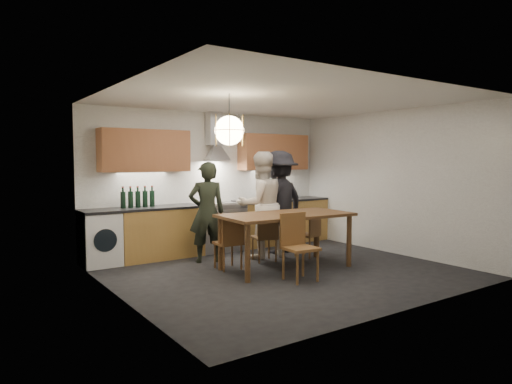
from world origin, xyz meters
TOP-DOWN VIEW (x-y plane):
  - ground at (0.00, 0.00)m, footprint 5.00×5.00m
  - room_shell at (0.00, 0.00)m, footprint 5.02×4.52m
  - counter_run at (0.02, 1.95)m, footprint 5.00×0.62m
  - range_stove at (0.00, 1.94)m, footprint 0.90×0.60m
  - wall_fixtures at (0.00, 2.07)m, footprint 4.30×0.54m
  - pendant_lamp at (-1.00, -0.10)m, footprint 0.43×0.43m
  - dining_table at (0.15, 0.11)m, footprint 2.11×1.15m
  - chair_back_left at (-0.62, 0.51)m, footprint 0.40×0.40m
  - chair_back_mid at (0.16, 0.65)m, footprint 0.45×0.45m
  - chair_back_right at (1.02, 0.51)m, footprint 0.45×0.45m
  - chair_front at (-0.13, -0.50)m, footprint 0.46×0.46m
  - person_left at (-0.65, 1.20)m, footprint 0.70×0.56m
  - person_mid at (0.28, 0.99)m, footprint 0.97×0.79m
  - person_right at (0.80, 1.14)m, footprint 1.34×0.96m
  - mixing_bowl at (1.21, 1.86)m, footprint 0.34×0.34m
  - stock_pot at (1.63, 1.94)m, footprint 0.22×0.22m
  - wine_bottles at (-1.55, 1.99)m, footprint 0.59×0.09m

SIDE VIEW (x-z plane):
  - ground at x=0.00m, z-range 0.00..0.00m
  - range_stove at x=0.00m, z-range -0.02..0.90m
  - counter_run at x=0.02m, z-range 0.00..0.90m
  - chair_back_right at x=1.02m, z-range 0.06..0.85m
  - chair_back_mid at x=0.16m, z-range 0.06..0.88m
  - chair_back_left at x=-0.62m, z-range 0.06..0.90m
  - chair_front at x=-0.13m, z-range 0.07..1.01m
  - dining_table at x=0.15m, z-range 0.33..1.20m
  - person_left at x=-0.65m, z-range 0.00..1.67m
  - person_mid at x=0.28m, z-range 0.00..1.85m
  - person_right at x=0.80m, z-range 0.00..1.87m
  - mixing_bowl at x=1.21m, z-range 0.90..0.98m
  - stock_pot at x=1.63m, z-range 0.90..1.05m
  - wine_bottles at x=-1.55m, z-range 0.90..1.26m
  - room_shell at x=0.00m, z-range 0.40..3.01m
  - wall_fixtures at x=0.00m, z-range 1.32..2.42m
  - pendant_lamp at x=-1.00m, z-range 1.75..2.45m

